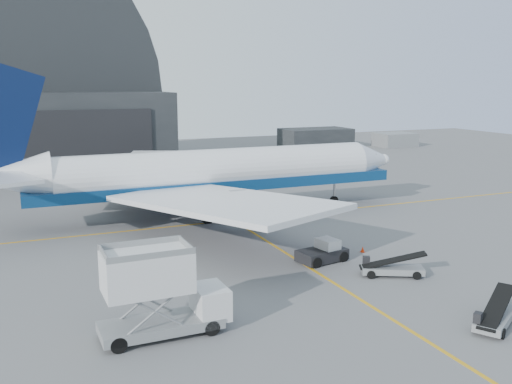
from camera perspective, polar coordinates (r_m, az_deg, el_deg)
name	(u,v)px	position (r m, az deg, el deg)	size (l,w,h in m)	color
ground	(338,285)	(39.79, 8.16, -9.22)	(200.00, 200.00, 0.00)	#565659
taxi_lines	(263,239)	(50.49, 0.70, -4.69)	(80.00, 42.12, 0.02)	#CB8F13
distant_bldg_a	(315,148)	(119.50, 5.96, 4.42)	(14.00, 8.00, 4.00)	black
distant_bldg_b	(395,146)	(125.35, 13.69, 4.48)	(8.00, 6.00, 2.80)	gray
airliner	(203,174)	(58.02, -5.36, 1.84)	(45.46, 44.08, 15.95)	white
catering_truck	(159,293)	(31.72, -9.69, -9.93)	(7.08, 2.83, 4.83)	gray
pushback_tug	(323,253)	(44.54, 6.72, -6.07)	(4.11, 2.84, 1.75)	black
belt_loader_a	(495,316)	(35.85, 22.82, -11.40)	(4.56, 3.61, 1.80)	gray
belt_loader_b	(391,268)	(42.21, 13.39, -7.43)	(4.60, 3.27, 1.77)	gray
traffic_cone	(363,249)	(47.42, 10.61, -5.67)	(0.33, 0.33, 0.47)	red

